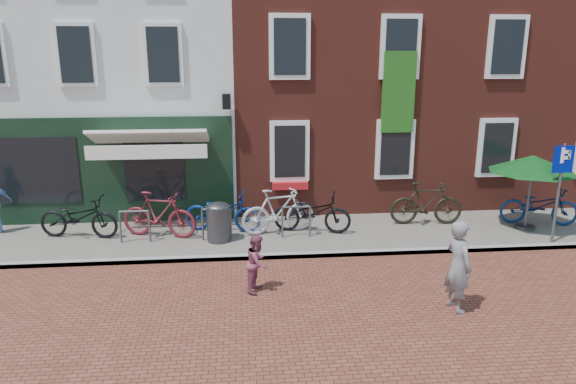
{
  "coord_description": "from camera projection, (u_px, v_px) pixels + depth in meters",
  "views": [
    {
      "loc": [
        -0.88,
        -11.3,
        4.65
      ],
      "look_at": [
        0.2,
        0.25,
        1.55
      ],
      "focal_mm": 32.58,
      "sensor_mm": 36.0,
      "label": 1
    }
  ],
  "objects": [
    {
      "name": "ground",
      "position": [
        280.0,
        259.0,
        12.15
      ],
      "size": [
        80.0,
        80.0,
        0.0
      ],
      "primitive_type": "plane",
      "color": "brown"
    },
    {
      "name": "sidewalk",
      "position": [
        314.0,
        234.0,
        13.67
      ],
      "size": [
        24.0,
        3.0,
        0.1
      ],
      "primitive_type": "cube",
      "color": "slate",
      "rests_on": "ground"
    },
    {
      "name": "building_stucco",
      "position": [
        113.0,
        57.0,
        17.27
      ],
      "size": [
        8.0,
        8.0,
        9.0
      ],
      "primitive_type": "cube",
      "color": "silver",
      "rests_on": "ground"
    },
    {
      "name": "building_brick_mid",
      "position": [
        322.0,
        42.0,
        17.77
      ],
      "size": [
        6.0,
        8.0,
        10.0
      ],
      "primitive_type": "cube",
      "color": "maroon",
      "rests_on": "ground"
    },
    {
      "name": "building_brick_right",
      "position": [
        491.0,
        42.0,
        18.31
      ],
      "size": [
        6.0,
        8.0,
        10.0
      ],
      "primitive_type": "cube",
      "color": "maroon",
      "rests_on": "ground"
    },
    {
      "name": "litter_bin",
      "position": [
        218.0,
        220.0,
        12.92
      ],
      "size": [
        0.58,
        0.58,
        1.06
      ],
      "color": "#3D3D3F",
      "rests_on": "sidewalk"
    },
    {
      "name": "parking_sign",
      "position": [
        561.0,
        176.0,
        12.53
      ],
      "size": [
        0.5,
        0.08,
        2.47
      ],
      "color": "#4C4C4F",
      "rests_on": "sidewalk"
    },
    {
      "name": "parasol",
      "position": [
        533.0,
        161.0,
        13.5
      ],
      "size": [
        2.23,
        2.23,
        2.1
      ],
      "color": "#4C4C4F",
      "rests_on": "sidewalk"
    },
    {
      "name": "woman",
      "position": [
        458.0,
        266.0,
        9.57
      ],
      "size": [
        0.56,
        0.72,
        1.74
      ],
      "primitive_type": "imported",
      "rotation": [
        0.0,
        0.0,
        1.82
      ],
      "color": "slate",
      "rests_on": "ground"
    },
    {
      "name": "boy",
      "position": [
        258.0,
        263.0,
        10.42
      ],
      "size": [
        0.62,
        0.69,
        1.18
      ],
      "primitive_type": "imported",
      "rotation": [
        0.0,
        0.0,
        1.21
      ],
      "color": "#8C3D56",
      "rests_on": "ground"
    },
    {
      "name": "bicycle_0",
      "position": [
        79.0,
        217.0,
        13.18
      ],
      "size": [
        2.12,
        1.05,
        1.07
      ],
      "primitive_type": "imported",
      "rotation": [
        0.0,
        0.0,
        1.4
      ],
      "color": "black",
      "rests_on": "sidewalk"
    },
    {
      "name": "bicycle_1",
      "position": [
        159.0,
        215.0,
        13.2
      ],
      "size": [
        2.04,
        1.09,
        1.18
      ],
      "primitive_type": "imported",
      "rotation": [
        0.0,
        0.0,
        1.28
      ],
      "color": "maroon",
      "rests_on": "sidewalk"
    },
    {
      "name": "bicycle_2",
      "position": [
        222.0,
        212.0,
        13.64
      ],
      "size": [
        2.14,
        1.15,
        1.07
      ],
      "primitive_type": "imported",
      "rotation": [
        0.0,
        0.0,
        1.34
      ],
      "color": "navy",
      "rests_on": "sidewalk"
    },
    {
      "name": "bicycle_3",
      "position": [
        278.0,
        211.0,
        13.51
      ],
      "size": [
        2.04,
        1.0,
        1.18
      ],
      "primitive_type": "imported",
      "rotation": [
        0.0,
        0.0,
        1.8
      ],
      "color": "#BCBDBF",
      "rests_on": "sidewalk"
    },
    {
      "name": "bicycle_4",
      "position": [
        312.0,
        212.0,
        13.58
      ],
      "size": [
        2.14,
        1.19,
        1.07
      ],
      "primitive_type": "imported",
      "rotation": [
        0.0,
        0.0,
        1.32
      ],
      "color": "black",
      "rests_on": "sidewalk"
    },
    {
      "name": "bicycle_5",
      "position": [
        426.0,
        203.0,
        14.18
      ],
      "size": [
        2.01,
        0.71,
        1.18
      ],
      "primitive_type": "imported",
      "rotation": [
        0.0,
        0.0,
        1.49
      ],
      "color": "black",
      "rests_on": "sidewalk"
    },
    {
      "name": "bicycle_6",
      "position": [
        539.0,
        206.0,
        14.19
      ],
      "size": [
        2.14,
        1.18,
        1.07
      ],
      "primitive_type": "imported",
      "rotation": [
        0.0,
        0.0,
        1.32
      ],
      "color": "navy",
      "rests_on": "sidewalk"
    }
  ]
}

